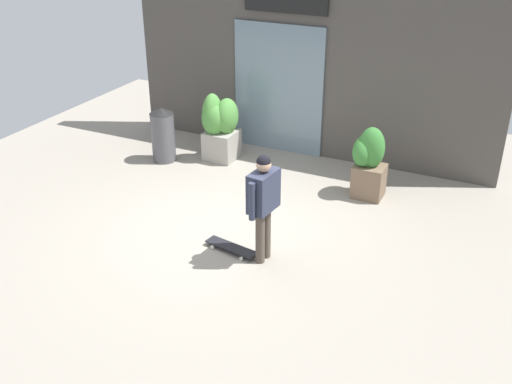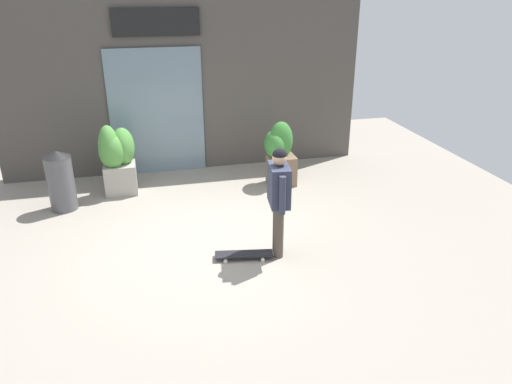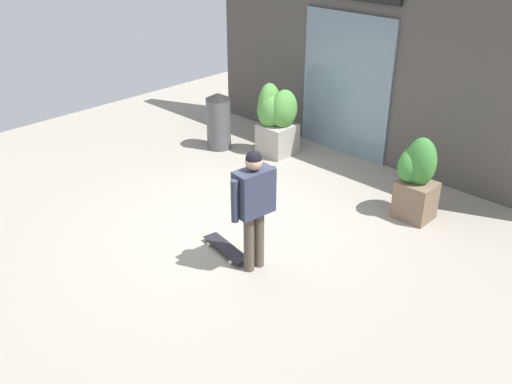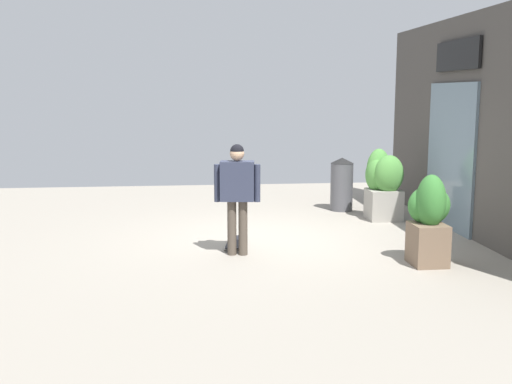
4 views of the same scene
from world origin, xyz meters
The scene contains 7 objects.
ground_plane centered at (0.00, 0.00, 0.00)m, with size 12.00×12.00×0.00m, color gray.
building_facade centered at (-0.03, 3.27, 1.77)m, with size 7.22×0.31×3.58m.
skateboarder centered at (0.87, -0.64, 0.98)m, with size 0.32×0.65×1.60m.
skateboard centered at (0.36, -0.65, 0.06)m, with size 0.84×0.35×0.08m.
planter_box_left centered at (1.61, 1.91, 0.69)m, with size 0.57×0.59×1.24m.
planter_box_right centered at (-1.38, 2.21, 0.68)m, with size 0.63×0.64×1.30m.
trash_bin centered at (-2.31, 1.68, 0.53)m, with size 0.45×0.45×1.06m.
Camera 1 is at (3.86, -7.13, 4.70)m, focal length 42.07 mm.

